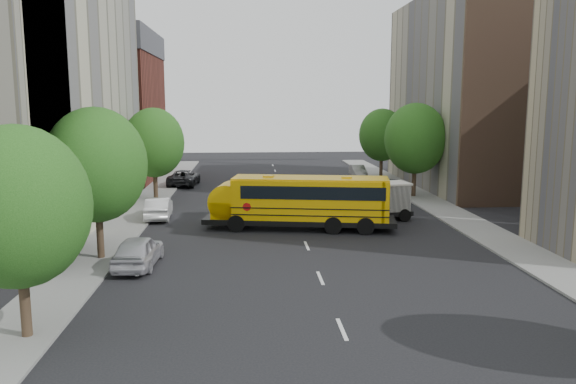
{
  "coord_description": "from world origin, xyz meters",
  "views": [
    {
      "loc": [
        -3.34,
        -32.99,
        8.07
      ],
      "look_at": [
        -0.78,
        2.0,
        2.49
      ],
      "focal_mm": 35.0,
      "sensor_mm": 36.0,
      "label": 1
    }
  ],
  "objects": [
    {
      "name": "school_bus",
      "position": [
        -0.12,
        2.41,
        1.94
      ],
      "size": [
        12.59,
        4.82,
        3.47
      ],
      "rotation": [
        0.0,
        0.0,
        -0.17
      ],
      "color": "black",
      "rests_on": "ground"
    },
    {
      "name": "street_tree_0",
      "position": [
        -11.0,
        -14.0,
        4.64
      ],
      "size": [
        4.8,
        4.8,
        7.41
      ],
      "color": "#38281C",
      "rests_on": "ground"
    },
    {
      "name": "sidewalk_right",
      "position": [
        11.5,
        5.0,
        0.06
      ],
      "size": [
        3.0,
        80.0,
        0.12
      ],
      "primitive_type": "cube",
      "color": "slate",
      "rests_on": "ground"
    },
    {
      "name": "safari_truck",
      "position": [
        4.97,
        4.76,
        1.38
      ],
      "size": [
        6.36,
        3.15,
        2.61
      ],
      "rotation": [
        0.0,
        0.0,
        0.16
      ],
      "color": "black",
      "rests_on": "ground"
    },
    {
      "name": "ground",
      "position": [
        0.0,
        0.0,
        0.0
      ],
      "size": [
        120.0,
        120.0,
        0.0
      ],
      "primitive_type": "plane",
      "color": "black",
      "rests_on": "ground"
    },
    {
      "name": "building_right_sidewall",
      "position": [
        18.0,
        9.0,
        9.0
      ],
      "size": [
        10.1,
        0.3,
        18.0
      ],
      "primitive_type": "cube",
      "color": "brown",
      "rests_on": "ground"
    },
    {
      "name": "sidewalk_left",
      "position": [
        -11.5,
        5.0,
        0.06
      ],
      "size": [
        3.0,
        80.0,
        0.12
      ],
      "primitive_type": "cube",
      "color": "slate",
      "rests_on": "ground"
    },
    {
      "name": "parked_car_4",
      "position": [
        9.6,
        15.23,
        0.7
      ],
      "size": [
        1.98,
        4.25,
        1.41
      ],
      "primitive_type": "imported",
      "rotation": [
        0.0,
        0.0,
        -0.08
      ],
      "color": "#313956",
      "rests_on": "ground"
    },
    {
      "name": "street_tree_1",
      "position": [
        -11.0,
        -4.0,
        4.95
      ],
      "size": [
        5.12,
        5.12,
        7.9
      ],
      "color": "#38281C",
      "rests_on": "ground"
    },
    {
      "name": "building_right_far",
      "position": [
        18.0,
        20.0,
        9.0
      ],
      "size": [
        10.0,
        22.0,
        18.0
      ],
      "primitive_type": "cube",
      "color": "tan",
      "rests_on": "ground"
    },
    {
      "name": "building_left_cream",
      "position": [
        -18.0,
        6.0,
        10.0
      ],
      "size": [
        10.0,
        26.0,
        20.0
      ],
      "primitive_type": "cube",
      "color": "#B8B494",
      "rests_on": "ground"
    },
    {
      "name": "street_tree_2",
      "position": [
        -11.0,
        14.0,
        4.83
      ],
      "size": [
        4.99,
        4.99,
        7.71
      ],
      "color": "#38281C",
      "rests_on": "ground"
    },
    {
      "name": "lane_markings",
      "position": [
        0.0,
        10.0,
        0.01
      ],
      "size": [
        0.15,
        64.0,
        0.01
      ],
      "primitive_type": "cube",
      "color": "silver",
      "rests_on": "ground"
    },
    {
      "name": "building_left_redbrick",
      "position": [
        -18.0,
        28.0,
        6.5
      ],
      "size": [
        10.0,
        15.0,
        13.0
      ],
      "primitive_type": "cube",
      "color": "maroon",
      "rests_on": "ground"
    },
    {
      "name": "parked_car_2",
      "position": [
        -9.6,
        22.6,
        0.78
      ],
      "size": [
        3.0,
        5.79,
        1.56
      ],
      "primitive_type": "imported",
      "rotation": [
        0.0,
        0.0,
        3.07
      ],
      "color": "black",
      "rests_on": "ground"
    },
    {
      "name": "parked_car_0",
      "position": [
        -8.8,
        -5.47,
        0.8
      ],
      "size": [
        2.11,
        4.76,
        1.59
      ],
      "primitive_type": "imported",
      "rotation": [
        0.0,
        0.0,
        3.09
      ],
      "color": "#AFAEB5",
      "rests_on": "ground"
    },
    {
      "name": "street_tree_5",
      "position": [
        11.0,
        26.0,
        4.7
      ],
      "size": [
        4.86,
        4.86,
        7.51
      ],
      "color": "#38281C",
      "rests_on": "ground"
    },
    {
      "name": "parked_car_1",
      "position": [
        -9.6,
        6.39,
        0.76
      ],
      "size": [
        1.88,
        4.72,
        1.53
      ],
      "primitive_type": "imported",
      "rotation": [
        0.0,
        0.0,
        3.2
      ],
      "color": "silver",
      "rests_on": "ground"
    },
    {
      "name": "parked_car_5",
      "position": [
        8.8,
        27.53,
        0.67
      ],
      "size": [
        1.44,
        4.05,
        1.33
      ],
      "primitive_type": "imported",
      "rotation": [
        0.0,
        0.0,
        -0.01
      ],
      "color": "gray",
      "rests_on": "ground"
    },
    {
      "name": "street_tree_4",
      "position": [
        11.0,
        14.0,
        5.08
      ],
      "size": [
        5.25,
        5.25,
        8.1
      ],
      "color": "#38281C",
      "rests_on": "ground"
    }
  ]
}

